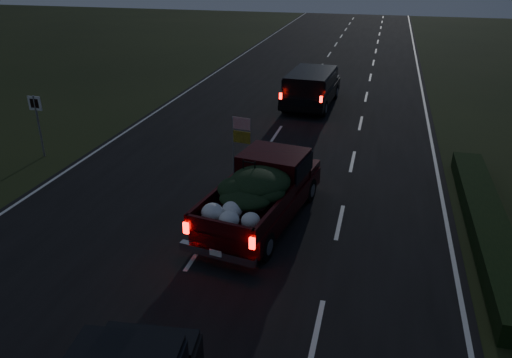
% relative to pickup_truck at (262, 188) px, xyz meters
% --- Properties ---
extents(ground, '(120.00, 120.00, 0.00)m').
position_rel_pickup_truck_xyz_m(ground, '(-1.26, -2.08, -1.06)').
color(ground, black).
rests_on(ground, ground).
extents(road_asphalt, '(14.00, 120.00, 0.02)m').
position_rel_pickup_truck_xyz_m(road_asphalt, '(-1.26, -2.08, -1.05)').
color(road_asphalt, black).
rests_on(road_asphalt, ground).
extents(hedge_row, '(1.00, 10.00, 0.60)m').
position_rel_pickup_truck_xyz_m(hedge_row, '(6.54, 0.92, -0.76)').
color(hedge_row, black).
rests_on(hedge_row, ground).
extents(route_sign, '(0.55, 0.08, 2.50)m').
position_rel_pickup_truck_xyz_m(route_sign, '(-9.76, 2.92, 0.60)').
color(route_sign, gray).
rests_on(route_sign, ground).
extents(pickup_truck, '(2.88, 5.67, 2.84)m').
position_rel_pickup_truck_xyz_m(pickup_truck, '(0.00, 0.00, 0.00)').
color(pickup_truck, '#320609').
rests_on(pickup_truck, ground).
extents(lead_suv, '(2.51, 5.44, 1.53)m').
position_rel_pickup_truck_xyz_m(lead_suv, '(-0.47, 12.77, 0.10)').
color(lead_suv, black).
rests_on(lead_suv, ground).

